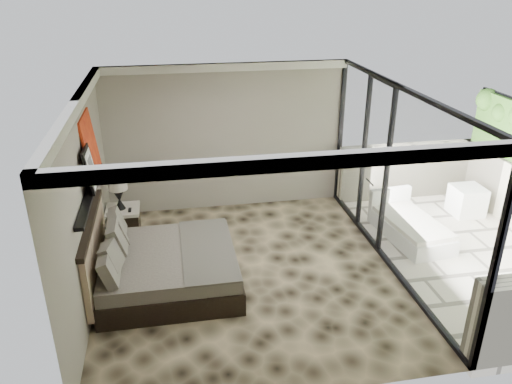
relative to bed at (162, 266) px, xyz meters
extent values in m
plane|color=black|center=(1.30, 0.09, -0.33)|extent=(5.00, 5.00, 0.00)
cube|color=silver|center=(1.30, 0.09, 2.46)|extent=(4.50, 5.00, 0.02)
cube|color=gray|center=(1.30, 2.58, 1.07)|extent=(4.50, 0.02, 2.80)
cube|color=gray|center=(-0.94, 0.09, 1.07)|extent=(0.02, 5.00, 2.80)
cube|color=white|center=(3.55, 0.09, 1.07)|extent=(0.08, 5.00, 2.80)
cube|color=beige|center=(5.05, 0.09, -0.39)|extent=(3.00, 5.00, 0.12)
cube|color=black|center=(-0.88, 0.19, 1.17)|extent=(0.12, 2.20, 0.05)
cube|color=black|center=(0.11, 0.00, -0.16)|extent=(1.97, 1.88, 0.34)
cube|color=#575149|center=(0.11, 0.00, 0.11)|extent=(1.91, 1.82, 0.21)
cube|color=#4B4941|center=(0.68, 0.00, 0.22)|extent=(0.75, 1.86, 0.03)
cube|color=#998061|center=(-0.90, 0.00, 0.32)|extent=(0.08, 1.98, 0.94)
cube|color=black|center=(-0.64, 1.70, -0.05)|extent=(0.73, 0.73, 0.57)
cone|color=black|center=(-0.67, 1.70, 0.27)|extent=(0.18, 0.18, 0.16)
cone|color=black|center=(-0.67, 1.70, 0.43)|extent=(0.18, 0.18, 0.16)
cylinder|color=beige|center=(-0.67, 1.70, 0.66)|extent=(0.32, 0.32, 0.22)
cube|color=#A1260D|center=(-0.90, 0.83, 1.64)|extent=(0.13, 0.90, 0.90)
cube|color=black|center=(-0.84, 0.24, 1.49)|extent=(0.11, 0.50, 0.60)
cube|color=white|center=(5.75, 1.40, -0.06)|extent=(0.55, 0.55, 0.55)
cube|color=silver|center=(4.27, 0.70, -0.19)|extent=(0.97, 1.68, 0.28)
cube|color=beige|center=(4.27, 0.70, -0.01)|extent=(0.92, 1.58, 0.08)
cube|color=silver|center=(4.19, 1.45, 0.12)|extent=(0.81, 0.21, 0.35)
camera|label=1|loc=(0.25, -6.37, 3.95)|focal=35.00mm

